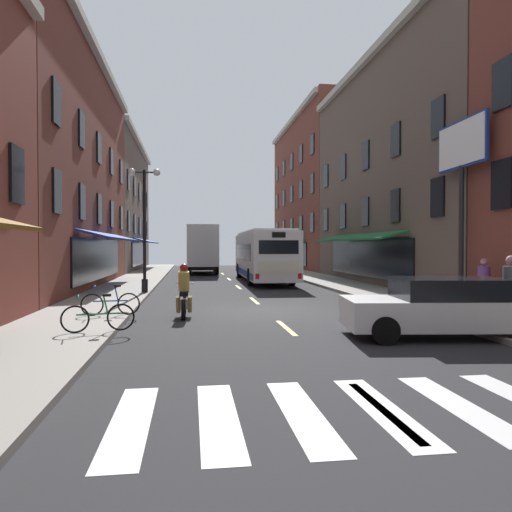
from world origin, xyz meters
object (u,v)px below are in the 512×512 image
(motorcycle_rider, at_px, (184,294))
(sedan_near, at_px, (444,307))
(billboard_sign, at_px, (462,163))
(box_truck, at_px, (203,249))
(bicycle_mid, at_px, (111,303))
(street_lamp_twin, at_px, (144,224))
(sedan_mid, at_px, (198,261))
(pedestrian_near, at_px, (484,283))
(bicycle_near, at_px, (98,317))
(transit_bus, at_px, (263,255))
(pedestrian_mid, at_px, (511,292))

(motorcycle_rider, bearing_deg, sedan_near, -33.97)
(billboard_sign, xyz_separation_m, box_truck, (-8.64, 23.23, -3.16))
(bicycle_mid, distance_m, street_lamp_twin, 7.64)
(sedan_mid, distance_m, pedestrian_near, 35.80)
(bicycle_near, bearing_deg, box_truck, 83.36)
(sedan_mid, relative_size, street_lamp_twin, 0.84)
(bicycle_near, xyz_separation_m, street_lamp_twin, (0.15, 9.95, 2.71))
(transit_bus, relative_size, pedestrian_mid, 6.40)
(billboard_sign, height_order, street_lamp_twin, billboard_sign)
(sedan_near, height_order, bicycle_mid, sedan_near)
(bicycle_near, relative_size, pedestrian_near, 1.01)
(transit_bus, xyz_separation_m, bicycle_near, (-6.73, -17.79, -1.16))
(sedan_mid, height_order, pedestrian_near, pedestrian_near)
(bicycle_mid, relative_size, pedestrian_mid, 0.93)
(sedan_mid, bearing_deg, street_lamp_twin, -95.77)
(transit_bus, bearing_deg, motorcycle_rider, -107.94)
(motorcycle_rider, relative_size, bicycle_mid, 1.21)
(billboard_sign, distance_m, motorcycle_rider, 10.81)
(billboard_sign, xyz_separation_m, transit_bus, (-5.08, 13.77, -3.51))
(sedan_near, distance_m, motorcycle_rider, 7.60)
(sedan_near, relative_size, pedestrian_near, 2.92)
(transit_bus, relative_size, sedan_mid, 2.52)
(transit_bus, bearing_deg, billboard_sign, -69.74)
(sedan_near, distance_m, pedestrian_near, 4.80)
(sedan_near, xyz_separation_m, bicycle_near, (-8.30, 1.07, -0.23))
(sedan_near, xyz_separation_m, sedan_mid, (-5.41, 38.17, 0.02))
(street_lamp_twin, bearing_deg, billboard_sign, -26.98)
(motorcycle_rider, bearing_deg, street_lamp_twin, 105.26)
(sedan_near, xyz_separation_m, street_lamp_twin, (-8.15, 11.02, 2.48))
(bicycle_near, bearing_deg, sedan_near, -7.32)
(pedestrian_mid, bearing_deg, pedestrian_near, -111.32)
(street_lamp_twin, bearing_deg, transit_bus, 49.99)
(billboard_sign, bearing_deg, motorcycle_rider, -175.13)
(transit_bus, relative_size, sedan_near, 2.41)
(sedan_mid, distance_m, motorcycle_rider, 33.93)
(transit_bus, xyz_separation_m, street_lamp_twin, (-6.58, -7.83, 1.55))
(sedan_near, xyz_separation_m, pedestrian_mid, (1.64, -0.16, 0.37))
(pedestrian_near, bearing_deg, motorcycle_rider, 43.81)
(billboard_sign, relative_size, sedan_mid, 1.41)
(sedan_mid, height_order, pedestrian_mid, pedestrian_mid)
(motorcycle_rider, distance_m, bicycle_near, 3.76)
(box_truck, bearing_deg, sedan_mid, 91.64)
(pedestrian_mid, bearing_deg, street_lamp_twin, -45.11)
(motorcycle_rider, height_order, pedestrian_near, pedestrian_near)
(box_truck, height_order, motorcycle_rider, box_truck)
(motorcycle_rider, distance_m, pedestrian_near, 9.67)
(transit_bus, xyz_separation_m, pedestrian_near, (4.90, -15.41, -0.64))
(bicycle_near, height_order, pedestrian_mid, pedestrian_mid)
(bicycle_near, relative_size, bicycle_mid, 0.98)
(billboard_sign, height_order, motorcycle_rider, billboard_sign)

